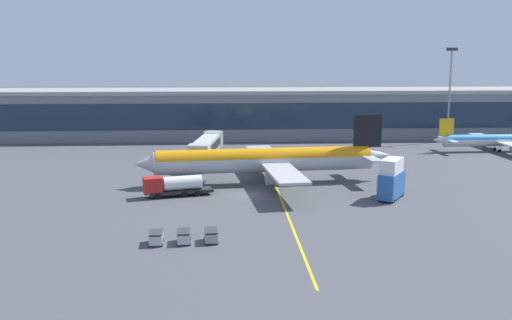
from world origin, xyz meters
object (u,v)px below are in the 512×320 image
object	(u,v)px
baggage_cart_0	(156,238)
baggage_cart_1	(184,237)
catering_lift	(392,179)
commuter_jet_far	(504,140)
main_airliner	(266,160)
baggage_cart_2	(211,236)
fuel_tanker	(173,186)

from	to	relation	value
baggage_cart_0	baggage_cart_1	distance (m)	3.20
baggage_cart_0	baggage_cart_1	world-z (taller)	same
catering_lift	commuter_jet_far	xyz separation A→B (m)	(39.35, 42.92, -0.43)
main_airliner	commuter_jet_far	world-z (taller)	main_airliner
main_airliner	baggage_cart_0	world-z (taller)	main_airliner
baggage_cart_0	baggage_cart_1	size ratio (longest dim) A/B	1.00
baggage_cart_0	baggage_cart_1	xyz separation A→B (m)	(3.19, 0.19, 0.00)
catering_lift	baggage_cart_0	size ratio (longest dim) A/B	2.59
catering_lift	baggage_cart_2	xyz separation A→B (m)	(-27.34, -19.39, -2.28)
baggage_cart_1	main_airliner	bearing A→B (deg)	68.88
baggage_cart_0	baggage_cart_2	bearing A→B (deg)	3.33
baggage_cart_2	baggage_cart_1	bearing A→B (deg)	-176.67
main_airliner	baggage_cart_2	world-z (taller)	main_airliner
main_airliner	catering_lift	size ratio (longest dim) A/B	6.33
catering_lift	baggage_cart_2	world-z (taller)	catering_lift
fuel_tanker	baggage_cart_0	distance (m)	23.32
catering_lift	baggage_cart_2	distance (m)	33.59
fuel_tanker	catering_lift	size ratio (longest dim) A/B	1.57
fuel_tanker	catering_lift	xyz separation A→B (m)	(33.55, -3.54, 1.32)
fuel_tanker	catering_lift	world-z (taller)	catering_lift
baggage_cart_0	baggage_cart_2	xyz separation A→B (m)	(6.39, 0.37, 0.00)
baggage_cart_2	catering_lift	bearing A→B (deg)	35.35
baggage_cart_1	catering_lift	bearing A→B (deg)	32.67
main_airliner	baggage_cart_0	distance (m)	35.47
main_airliner	baggage_cart_1	xyz separation A→B (m)	(-12.20, -31.59, -3.35)
main_airliner	catering_lift	bearing A→B (deg)	-33.25
baggage_cart_2	main_airliner	bearing A→B (deg)	74.00
baggage_cart_2	commuter_jet_far	size ratio (longest dim) A/B	0.08
main_airliner	commuter_jet_far	bearing A→B (deg)	28.19
catering_lift	baggage_cart_0	bearing A→B (deg)	-149.63
baggage_cart_0	commuter_jet_far	distance (m)	96.30
commuter_jet_far	baggage_cart_2	bearing A→B (deg)	-136.94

